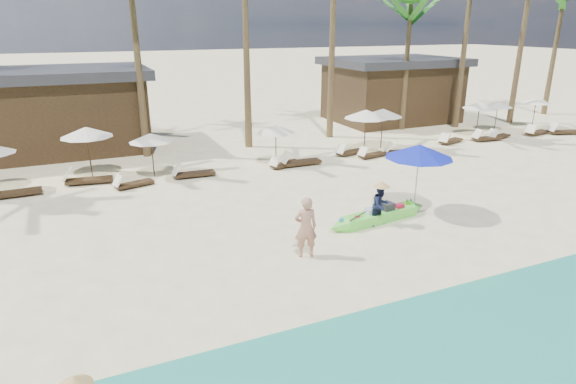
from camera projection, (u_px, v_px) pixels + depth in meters
name	position (u px, v px, depth m)	size (l,w,h in m)	color
ground	(339.00, 260.00, 13.95)	(240.00, 240.00, 0.00)	#FFF3BC
wet_sand_strip	(462.00, 366.00, 9.62)	(240.00, 4.50, 0.01)	tan
green_canoe	(379.00, 216.00, 16.65)	(4.71, 0.98, 0.60)	#60E044
tourist	(306.00, 227.00, 13.90)	(0.67, 0.44, 1.85)	tan
vendor_green	(381.00, 205.00, 16.15)	(0.70, 0.55, 1.44)	#141A37
blue_umbrella	(419.00, 151.00, 16.69)	(2.37, 2.37, 2.55)	#99999E
lounger_3_right	(12.00, 192.00, 18.98)	(1.95, 0.66, 0.66)	#392717
resort_parasol_4	(86.00, 132.00, 20.81)	(2.22, 2.22, 2.29)	#392717
lounger_4_left	(85.00, 179.00, 20.52)	(2.05, 0.89, 0.67)	#392717
lounger_4_right	(132.00, 183.00, 20.10)	(1.72, 0.92, 0.56)	#392717
resort_parasol_5	(151.00, 138.00, 21.01)	(1.93, 1.93, 1.98)	#392717
lounger_5_left	(192.00, 173.00, 21.43)	(1.89, 0.67, 0.63)	#392717
resort_parasol_6	(276.00, 129.00, 22.89)	(1.89, 1.89, 1.94)	#392717
lounger_6_left	(284.00, 163.00, 22.95)	(1.79, 1.08, 0.58)	#392717
lounger_6_right	(299.00, 161.00, 23.18)	(2.01, 0.64, 0.68)	#392717
resort_parasol_7	(366.00, 114.00, 24.77)	(2.26, 2.26, 2.32)	#392717
lounger_7_left	(349.00, 152.00, 25.06)	(1.76, 0.90, 0.57)	#392717
lounger_7_right	(371.00, 154.00, 24.59)	(1.69, 0.79, 0.55)	#392717
resort_parasol_8	(383.00, 113.00, 25.84)	(2.13, 2.13, 2.19)	#392717
lounger_8_left	(399.00, 151.00, 25.15)	(1.88, 1.08, 0.61)	#392717
resort_parasol_9	(480.00, 105.00, 28.91)	(2.00, 2.00, 2.06)	#392717
lounger_9_left	(450.00, 140.00, 27.49)	(1.85, 1.03, 0.60)	#392717
lounger_9_right	(486.00, 137.00, 28.11)	(1.95, 0.79, 0.65)	#392717
resort_parasol_10	(498.00, 104.00, 30.38)	(1.82, 1.82, 1.87)	#392717
lounger_10_left	(498.00, 136.00, 28.63)	(1.77, 0.85, 0.58)	#392717
lounger_10_right	(536.00, 132.00, 29.61)	(1.92, 0.87, 0.63)	#392717
resort_parasol_11	(536.00, 100.00, 31.35)	(1.92, 1.92, 1.98)	#392717
lounger_11_left	(562.00, 131.00, 29.78)	(2.08, 1.14, 0.67)	#392717
palm_6	(410.00, 14.00, 29.03)	(2.08, 2.08, 8.51)	brown
palm_9	(564.00, 0.00, 34.02)	(2.08, 2.08, 9.82)	brown
pavilion_west	(44.00, 110.00, 25.31)	(10.80, 6.60, 4.30)	#392717
pavilion_east	(392.00, 89.00, 33.66)	(8.80, 6.60, 4.30)	#392717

